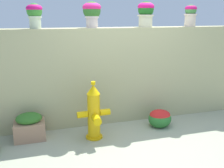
{
  "coord_description": "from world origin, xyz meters",
  "views": [
    {
      "loc": [
        -1.43,
        -3.41,
        1.91
      ],
      "look_at": [
        -0.19,
        0.8,
        0.74
      ],
      "focal_mm": 41.55,
      "sensor_mm": 36.0,
      "label": 1
    }
  ],
  "objects_px": {
    "potted_plant_3": "(146,12)",
    "potted_plant_4": "(191,14)",
    "potted_plant_2": "(92,11)",
    "planter_box": "(30,127)",
    "flower_bush_right": "(160,118)",
    "fire_hydrant": "(94,113)",
    "potted_plant_1": "(34,13)"
  },
  "relations": [
    {
      "from": "potted_plant_1",
      "to": "planter_box",
      "type": "bearing_deg",
      "value": -118.07
    },
    {
      "from": "potted_plant_2",
      "to": "flower_bush_right",
      "type": "height_order",
      "value": "potted_plant_2"
    },
    {
      "from": "potted_plant_3",
      "to": "fire_hydrant",
      "type": "relative_size",
      "value": 0.48
    },
    {
      "from": "fire_hydrant",
      "to": "flower_bush_right",
      "type": "distance_m",
      "value": 1.24
    },
    {
      "from": "potted_plant_2",
      "to": "planter_box",
      "type": "xyz_separation_m",
      "value": [
        -1.13,
        -0.44,
        -1.76
      ]
    },
    {
      "from": "potted_plant_1",
      "to": "potted_plant_4",
      "type": "bearing_deg",
      "value": 0.78
    },
    {
      "from": "potted_plant_3",
      "to": "potted_plant_4",
      "type": "height_order",
      "value": "potted_plant_3"
    },
    {
      "from": "potted_plant_3",
      "to": "flower_bush_right",
      "type": "xyz_separation_m",
      "value": [
        0.08,
        -0.59,
        -1.8
      ]
    },
    {
      "from": "potted_plant_3",
      "to": "planter_box",
      "type": "xyz_separation_m",
      "value": [
        -2.11,
        -0.43,
        -1.76
      ]
    },
    {
      "from": "potted_plant_3",
      "to": "potted_plant_4",
      "type": "bearing_deg",
      "value": -0.53
    },
    {
      "from": "potted_plant_4",
      "to": "flower_bush_right",
      "type": "bearing_deg",
      "value": -145.2
    },
    {
      "from": "potted_plant_2",
      "to": "planter_box",
      "type": "bearing_deg",
      "value": -158.75
    },
    {
      "from": "potted_plant_2",
      "to": "potted_plant_4",
      "type": "distance_m",
      "value": 1.89
    },
    {
      "from": "potted_plant_1",
      "to": "flower_bush_right",
      "type": "distance_m",
      "value": 2.72
    },
    {
      "from": "potted_plant_2",
      "to": "fire_hydrant",
      "type": "distance_m",
      "value": 1.71
    },
    {
      "from": "potted_plant_4",
      "to": "planter_box",
      "type": "height_order",
      "value": "potted_plant_4"
    },
    {
      "from": "potted_plant_1",
      "to": "potted_plant_4",
      "type": "height_order",
      "value": "potted_plant_4"
    },
    {
      "from": "potted_plant_4",
      "to": "potted_plant_3",
      "type": "bearing_deg",
      "value": 179.47
    },
    {
      "from": "fire_hydrant",
      "to": "planter_box",
      "type": "bearing_deg",
      "value": 165.11
    },
    {
      "from": "potted_plant_1",
      "to": "planter_box",
      "type": "xyz_separation_m",
      "value": [
        -0.2,
        -0.38,
        -1.74
      ]
    },
    {
      "from": "fire_hydrant",
      "to": "potted_plant_3",
      "type": "bearing_deg",
      "value": 31.55
    },
    {
      "from": "potted_plant_2",
      "to": "fire_hydrant",
      "type": "relative_size",
      "value": 0.46
    },
    {
      "from": "potted_plant_1",
      "to": "flower_bush_right",
      "type": "bearing_deg",
      "value": -15.2
    },
    {
      "from": "potted_plant_1",
      "to": "potted_plant_3",
      "type": "relative_size",
      "value": 0.87
    },
    {
      "from": "planter_box",
      "to": "potted_plant_2",
      "type": "bearing_deg",
      "value": 21.25
    },
    {
      "from": "potted_plant_2",
      "to": "flower_bush_right",
      "type": "relative_size",
      "value": 1.06
    },
    {
      "from": "potted_plant_4",
      "to": "flower_bush_right",
      "type": "height_order",
      "value": "potted_plant_4"
    },
    {
      "from": "potted_plant_4",
      "to": "fire_hydrant",
      "type": "bearing_deg",
      "value": -161.42
    },
    {
      "from": "flower_bush_right",
      "to": "planter_box",
      "type": "height_order",
      "value": "planter_box"
    },
    {
      "from": "potted_plant_3",
      "to": "potted_plant_4",
      "type": "relative_size",
      "value": 1.11
    },
    {
      "from": "potted_plant_1",
      "to": "potted_plant_3",
      "type": "distance_m",
      "value": 1.91
    },
    {
      "from": "potted_plant_2",
      "to": "fire_hydrant",
      "type": "height_order",
      "value": "potted_plant_2"
    }
  ]
}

